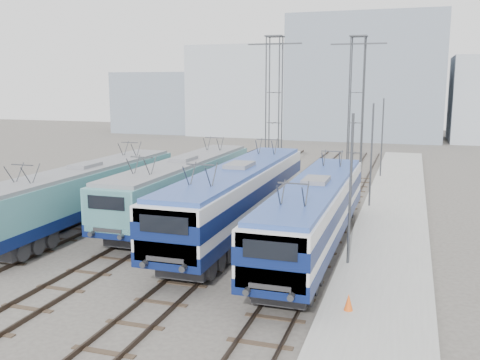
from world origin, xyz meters
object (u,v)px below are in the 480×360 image
object	(u,v)px
locomotive_center_left	(182,183)
mast_mid	(371,158)
catenary_tower_west	(274,103)
catenary_tower_east	(356,103)
safety_cone	(349,302)
mast_front	(350,193)
locomotive_far_right	(315,210)
locomotive_center_right	(238,193)
locomotive_far_left	(84,191)
mast_rear	(382,139)

from	to	relation	value
locomotive_center_left	mast_mid	distance (m)	12.35
catenary_tower_west	catenary_tower_east	world-z (taller)	same
locomotive_center_left	safety_cone	size ratio (longest dim) A/B	28.74
catenary_tower_west	mast_front	bearing A→B (deg)	-66.73
locomotive_center_left	mast_front	bearing A→B (deg)	-29.95
locomotive_far_right	catenary_tower_east	xyz separation A→B (m)	(-0.25, 20.27, 4.42)
catenary_tower_west	mast_mid	distance (m)	12.16
locomotive_center_right	locomotive_far_right	distance (m)	4.88
locomotive_far_left	catenary_tower_east	distance (m)	23.96
locomotive_far_left	mast_front	distance (m)	15.62
locomotive_center_left	catenary_tower_east	world-z (taller)	catenary_tower_east
mast_front	mast_mid	bearing A→B (deg)	90.00
mast_front	mast_rear	bearing A→B (deg)	90.00
catenary_tower_west	mast_mid	bearing A→B (deg)	-42.93
catenary_tower_east	mast_rear	distance (m)	4.28
catenary_tower_east	mast_mid	bearing A→B (deg)	-78.14
catenary_tower_east	mast_mid	size ratio (longest dim) A/B	1.71
locomotive_center_left	mast_front	world-z (taller)	mast_front
locomotive_far_left	locomotive_far_right	bearing A→B (deg)	-3.49
catenary_tower_east	mast_mid	distance (m)	10.69
locomotive_center_right	catenary_tower_east	size ratio (longest dim) A/B	1.55
locomotive_center_left	mast_mid	bearing A→B (deg)	27.91
mast_front	safety_cone	xyz separation A→B (m)	(0.62, -5.15, -2.89)
catenary_tower_west	safety_cone	size ratio (longest dim) A/B	19.59
locomotive_far_left	catenary_tower_east	world-z (taller)	catenary_tower_east
locomotive_center_right	safety_cone	distance (m)	11.33
locomotive_center_right	mast_rear	world-z (taller)	mast_rear
locomotive_far_right	mast_mid	xyz separation A→B (m)	(1.85, 10.27, 1.27)
locomotive_center_left	locomotive_far_right	size ratio (longest dim) A/B	1.01
locomotive_far_right	catenary_tower_west	bearing A→B (deg)	110.27
mast_front	mast_mid	distance (m)	12.00
catenary_tower_east	safety_cone	bearing A→B (deg)	-84.27
locomotive_center_right	catenary_tower_east	xyz separation A→B (m)	(4.25, 18.39, 4.27)
locomotive_far_right	catenary_tower_east	size ratio (longest dim) A/B	1.45
catenary_tower_east	mast_rear	size ratio (longest dim) A/B	1.71
locomotive_center_left	mast_front	size ratio (longest dim) A/B	2.52
mast_front	catenary_tower_east	bearing A→B (deg)	95.45
catenary_tower_east	safety_cone	xyz separation A→B (m)	(2.72, -27.15, -6.04)
locomotive_far_right	mast_front	distance (m)	2.83
locomotive_far_right	safety_cone	xyz separation A→B (m)	(2.47, -6.87, -1.62)
catenary_tower_west	catenary_tower_east	bearing A→B (deg)	17.10
catenary_tower_east	mast_front	size ratio (longest dim) A/B	1.71
mast_rear	safety_cone	distance (m)	29.30
locomotive_center_right	mast_rear	distance (m)	21.39
catenary_tower_west	mast_front	xyz separation A→B (m)	(8.60, -20.00, -3.14)
locomotive_far_left	locomotive_center_right	size ratio (longest dim) A/B	0.92
mast_rear	safety_cone	size ratio (longest dim) A/B	11.43
locomotive_far_right	catenary_tower_east	bearing A→B (deg)	90.71
locomotive_center_right	catenary_tower_west	size ratio (longest dim) A/B	1.55
locomotive_center_right	mast_front	distance (m)	7.39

